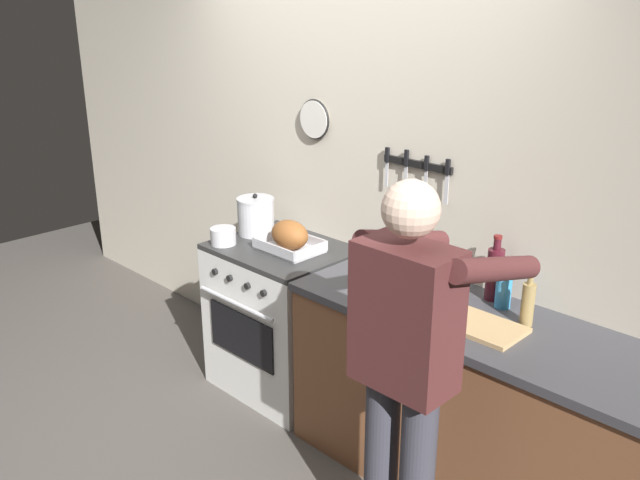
{
  "coord_description": "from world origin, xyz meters",
  "views": [
    {
      "loc": [
        2.49,
        -1.44,
        2.26
      ],
      "look_at": [
        0.23,
        0.85,
        1.09
      ],
      "focal_mm": 38.31,
      "sensor_mm": 36.0,
      "label": 1
    }
  ],
  "objects_px": {
    "bottle_dish_soap": "(504,287)",
    "bottle_soy_sauce": "(413,274)",
    "bottle_vinegar": "(528,303)",
    "bottle_wine_red": "(495,273)",
    "roasting_pan": "(290,237)",
    "stove": "(283,318)",
    "bottle_olive_oil": "(406,256)",
    "stock_pot": "(256,216)",
    "cutting_board": "(480,326)",
    "person_cook": "(407,360)",
    "saucepan": "(223,236)"
  },
  "relations": [
    {
      "from": "cutting_board",
      "to": "bottle_wine_red",
      "type": "height_order",
      "value": "bottle_wine_red"
    },
    {
      "from": "bottle_olive_oil",
      "to": "bottle_soy_sauce",
      "type": "xyz_separation_m",
      "value": [
        0.1,
        -0.07,
        -0.05
      ]
    },
    {
      "from": "bottle_dish_soap",
      "to": "bottle_olive_oil",
      "type": "bearing_deg",
      "value": -175.96
    },
    {
      "from": "stock_pot",
      "to": "bottle_wine_red",
      "type": "relative_size",
      "value": 0.78
    },
    {
      "from": "bottle_soy_sauce",
      "to": "bottle_olive_oil",
      "type": "bearing_deg",
      "value": 144.26
    },
    {
      "from": "roasting_pan",
      "to": "stock_pot",
      "type": "relative_size",
      "value": 1.42
    },
    {
      "from": "person_cook",
      "to": "cutting_board",
      "type": "relative_size",
      "value": 4.61
    },
    {
      "from": "bottle_wine_red",
      "to": "bottle_olive_oil",
      "type": "xyz_separation_m",
      "value": [
        -0.45,
        -0.08,
        -0.01
      ]
    },
    {
      "from": "person_cook",
      "to": "bottle_wine_red",
      "type": "xyz_separation_m",
      "value": [
        -0.12,
        0.81,
        0.08
      ]
    },
    {
      "from": "stock_pot",
      "to": "bottle_vinegar",
      "type": "relative_size",
      "value": 1.0
    },
    {
      "from": "saucepan",
      "to": "bottle_soy_sauce",
      "type": "bearing_deg",
      "value": 13.18
    },
    {
      "from": "cutting_board",
      "to": "bottle_dish_soap",
      "type": "bearing_deg",
      "value": 99.84
    },
    {
      "from": "bottle_vinegar",
      "to": "bottle_dish_soap",
      "type": "bearing_deg",
      "value": 152.7
    },
    {
      "from": "cutting_board",
      "to": "stock_pot",
      "type": "bearing_deg",
      "value": 175.65
    },
    {
      "from": "saucepan",
      "to": "cutting_board",
      "type": "xyz_separation_m",
      "value": [
        1.62,
        0.13,
        -0.04
      ]
    },
    {
      "from": "bottle_wine_red",
      "to": "bottle_olive_oil",
      "type": "distance_m",
      "value": 0.46
    },
    {
      "from": "saucepan",
      "to": "roasting_pan",
      "type": "bearing_deg",
      "value": 29.66
    },
    {
      "from": "person_cook",
      "to": "roasting_pan",
      "type": "distance_m",
      "value": 1.4
    },
    {
      "from": "cutting_board",
      "to": "bottle_dish_soap",
      "type": "xyz_separation_m",
      "value": [
        -0.04,
        0.25,
        0.09
      ]
    },
    {
      "from": "saucepan",
      "to": "bottle_vinegar",
      "type": "bearing_deg",
      "value": 9.6
    },
    {
      "from": "bottle_vinegar",
      "to": "bottle_olive_oil",
      "type": "height_order",
      "value": "bottle_olive_oil"
    },
    {
      "from": "bottle_dish_soap",
      "to": "bottle_soy_sauce",
      "type": "relative_size",
      "value": 1.35
    },
    {
      "from": "stove",
      "to": "saucepan",
      "type": "height_order",
      "value": "saucepan"
    },
    {
      "from": "bottle_soy_sauce",
      "to": "bottle_wine_red",
      "type": "bearing_deg",
      "value": 24.32
    },
    {
      "from": "bottle_dish_soap",
      "to": "person_cook",
      "type": "bearing_deg",
      "value": -86.81
    },
    {
      "from": "bottle_vinegar",
      "to": "bottle_olive_oil",
      "type": "xyz_separation_m",
      "value": [
        -0.7,
        0.05,
        0.02
      ]
    },
    {
      "from": "bottle_wine_red",
      "to": "bottle_olive_oil",
      "type": "bearing_deg",
      "value": -169.44
    },
    {
      "from": "stock_pot",
      "to": "bottle_olive_oil",
      "type": "height_order",
      "value": "bottle_olive_oil"
    },
    {
      "from": "bottle_dish_soap",
      "to": "bottle_vinegar",
      "type": "distance_m",
      "value": 0.19
    },
    {
      "from": "bottle_dish_soap",
      "to": "bottle_vinegar",
      "type": "height_order",
      "value": "bottle_vinegar"
    },
    {
      "from": "stove",
      "to": "bottle_dish_soap",
      "type": "relative_size",
      "value": 3.77
    },
    {
      "from": "cutting_board",
      "to": "person_cook",
      "type": "bearing_deg",
      "value": -90.15
    },
    {
      "from": "stove",
      "to": "bottle_soy_sauce",
      "type": "relative_size",
      "value": 5.07
    },
    {
      "from": "stock_pot",
      "to": "bottle_dish_soap",
      "type": "relative_size",
      "value": 1.04
    },
    {
      "from": "roasting_pan",
      "to": "bottle_wine_red",
      "type": "bearing_deg",
      "value": 11.28
    },
    {
      "from": "bottle_vinegar",
      "to": "bottle_soy_sauce",
      "type": "height_order",
      "value": "bottle_vinegar"
    },
    {
      "from": "cutting_board",
      "to": "bottle_olive_oil",
      "type": "height_order",
      "value": "bottle_olive_oil"
    },
    {
      "from": "stock_pot",
      "to": "bottle_soy_sauce",
      "type": "xyz_separation_m",
      "value": [
        1.16,
        0.02,
        -0.04
      ]
    },
    {
      "from": "stove",
      "to": "bottle_olive_oil",
      "type": "height_order",
      "value": "bottle_olive_oil"
    },
    {
      "from": "stove",
      "to": "bottle_dish_soap",
      "type": "bearing_deg",
      "value": 7.84
    },
    {
      "from": "person_cook",
      "to": "bottle_soy_sauce",
      "type": "xyz_separation_m",
      "value": [
        -0.47,
        0.65,
        0.02
      ]
    },
    {
      "from": "bottle_dish_soap",
      "to": "bottle_vinegar",
      "type": "xyz_separation_m",
      "value": [
        0.17,
        -0.09,
        0.0
      ]
    },
    {
      "from": "person_cook",
      "to": "roasting_pan",
      "type": "relative_size",
      "value": 4.72
    },
    {
      "from": "cutting_board",
      "to": "bottle_wine_red",
      "type": "bearing_deg",
      "value": 112.25
    },
    {
      "from": "person_cook",
      "to": "cutting_board",
      "type": "xyz_separation_m",
      "value": [
        0.0,
        0.51,
        -0.04
      ]
    },
    {
      "from": "roasting_pan",
      "to": "bottle_olive_oil",
      "type": "distance_m",
      "value": 0.72
    },
    {
      "from": "bottle_vinegar",
      "to": "stock_pot",
      "type": "bearing_deg",
      "value": -178.58
    },
    {
      "from": "bottle_soy_sauce",
      "to": "bottle_vinegar",
      "type": "bearing_deg",
      "value": 2.49
    },
    {
      "from": "cutting_board",
      "to": "bottle_vinegar",
      "type": "relative_size",
      "value": 1.45
    },
    {
      "from": "saucepan",
      "to": "bottle_olive_oil",
      "type": "distance_m",
      "value": 1.11
    }
  ]
}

